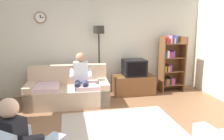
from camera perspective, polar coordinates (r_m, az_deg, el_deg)
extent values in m
plane|color=brown|center=(3.85, 4.40, -17.52)|extent=(12.00, 12.00, 0.00)
cube|color=beige|center=(5.97, -2.58, 6.88)|extent=(6.20, 0.12, 2.70)
cylinder|color=brown|center=(5.82, -18.41, 13.04)|extent=(0.28, 0.03, 0.28)
cylinder|color=white|center=(5.80, -18.42, 13.05)|extent=(0.24, 0.01, 0.24)
cube|color=black|center=(5.79, -18.45, 13.34)|extent=(0.02, 0.01, 0.09)
cube|color=black|center=(5.79, -18.03, 13.07)|extent=(0.11, 0.01, 0.01)
cube|color=tan|center=(5.28, -11.48, -6.79)|extent=(1.94, 0.94, 0.42)
cube|color=tan|center=(5.50, -11.53, -1.12)|extent=(1.91, 0.30, 0.48)
cube|color=tan|center=(5.28, -2.32, -5.73)|extent=(0.26, 0.85, 0.56)
cube|color=tan|center=(5.36, -20.56, -6.24)|extent=(0.26, 0.85, 0.56)
cube|color=beige|center=(5.15, -6.05, -4.05)|extent=(0.63, 0.71, 0.10)
cube|color=beige|center=(5.20, -17.15, -4.37)|extent=(0.63, 0.71, 0.10)
cube|color=brown|center=(5.96, 5.73, -3.85)|extent=(1.10, 0.56, 0.52)
cube|color=black|center=(6.19, 5.01, -2.97)|extent=(1.10, 0.04, 0.03)
cube|color=black|center=(5.83, 5.89, 0.64)|extent=(0.60, 0.48, 0.44)
cube|color=black|center=(5.60, 6.65, 0.14)|extent=(0.50, 0.01, 0.36)
cube|color=brown|center=(6.18, 13.00, 1.38)|extent=(0.04, 0.36, 1.55)
cube|color=brown|center=(6.48, 18.15, 1.56)|extent=(0.04, 0.36, 1.55)
cube|color=brown|center=(6.47, 14.95, 1.76)|extent=(0.64, 0.02, 1.55)
cube|color=brown|center=(6.45, 15.34, -3.60)|extent=(0.60, 0.34, 0.02)
cube|color=black|center=(6.30, 13.46, -2.92)|extent=(0.04, 0.28, 0.18)
cube|color=red|center=(6.33, 13.90, -2.95)|extent=(0.05, 0.28, 0.16)
cube|color=#267F4C|center=(6.35, 14.34, -2.90)|extent=(0.04, 0.28, 0.17)
cube|color=black|center=(6.37, 14.75, -2.75)|extent=(0.04, 0.28, 0.20)
cube|color=red|center=(6.39, 15.10, -2.72)|extent=(0.04, 0.28, 0.20)
cube|color=#72338C|center=(6.41, 15.57, -2.74)|extent=(0.06, 0.28, 0.19)
cube|color=brown|center=(6.36, 15.54, -0.24)|extent=(0.60, 0.34, 0.02)
cube|color=gold|center=(6.21, 13.58, 0.41)|extent=(0.03, 0.28, 0.15)
cube|color=black|center=(6.23, 13.91, 0.40)|extent=(0.04, 0.28, 0.15)
cube|color=gold|center=(6.25, 14.29, 0.46)|extent=(0.03, 0.28, 0.16)
cube|color=#72338C|center=(6.27, 14.76, 0.59)|extent=(0.06, 0.28, 0.18)
cube|color=brown|center=(6.29, 15.74, 3.21)|extent=(0.60, 0.34, 0.02)
cube|color=#2D59A5|center=(6.15, 13.77, 4.03)|extent=(0.03, 0.28, 0.17)
cube|color=silver|center=(6.17, 14.21, 4.18)|extent=(0.05, 0.28, 0.20)
cube|color=red|center=(6.19, 14.68, 4.01)|extent=(0.05, 0.28, 0.16)
cube|color=#72338C|center=(6.22, 15.14, 4.04)|extent=(0.06, 0.28, 0.17)
cube|color=#72338C|center=(6.24, 15.60, 4.12)|extent=(0.04, 0.28, 0.19)
cube|color=brown|center=(6.24, 15.94, 6.72)|extent=(0.60, 0.34, 0.02)
cube|color=red|center=(6.11, 14.05, 7.76)|extent=(0.05, 0.28, 0.20)
cube|color=red|center=(6.14, 14.54, 7.49)|extent=(0.04, 0.28, 0.14)
cube|color=silver|center=(6.16, 14.95, 7.72)|extent=(0.03, 0.28, 0.19)
cube|color=#72338C|center=(6.18, 15.38, 7.82)|extent=(0.06, 0.28, 0.22)
cube|color=silver|center=(6.21, 15.82, 7.54)|extent=(0.04, 0.28, 0.16)
cube|color=#2D59A5|center=(6.23, 16.23, 7.75)|extent=(0.04, 0.28, 0.21)
cylinder|color=black|center=(5.93, -3.31, -6.40)|extent=(0.28, 0.28, 0.03)
cylinder|color=black|center=(5.71, -3.41, 1.56)|extent=(0.04, 0.04, 1.70)
cylinder|color=black|center=(5.62, -3.53, 10.62)|extent=(0.28, 0.28, 0.20)
cube|color=#AD9E8E|center=(4.17, 2.49, -14.95)|extent=(2.20, 1.70, 0.01)
cube|color=silver|center=(5.18, -8.26, -0.47)|extent=(0.35, 0.22, 0.48)
sphere|color=#A37A5B|center=(5.10, -8.38, 3.34)|extent=(0.22, 0.22, 0.22)
cylinder|color=#2D334C|center=(5.05, -7.12, -3.56)|extent=(0.15, 0.39, 0.13)
cylinder|color=#2D334C|center=(5.05, -9.16, -3.63)|extent=(0.15, 0.39, 0.13)
cylinder|color=#2D334C|center=(4.96, -6.96, -7.27)|extent=(0.12, 0.12, 0.52)
cylinder|color=#2D334C|center=(4.96, -9.06, -7.34)|extent=(0.12, 0.12, 0.52)
cylinder|color=silver|center=(5.09, -5.87, -0.85)|extent=(0.11, 0.34, 0.20)
cylinder|color=silver|center=(5.09, -10.60, -1.01)|extent=(0.11, 0.34, 0.20)
cube|color=black|center=(2.77, -25.18, -15.87)|extent=(0.39, 0.37, 0.48)
sphere|color=#D8AD8C|center=(2.64, -25.71, -9.03)|extent=(0.22, 0.22, 0.22)
cylinder|color=black|center=(2.98, -26.23, -14.32)|extent=(0.28, 0.32, 0.20)
cylinder|color=black|center=(2.69, -20.48, -16.81)|extent=(0.28, 0.32, 0.20)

